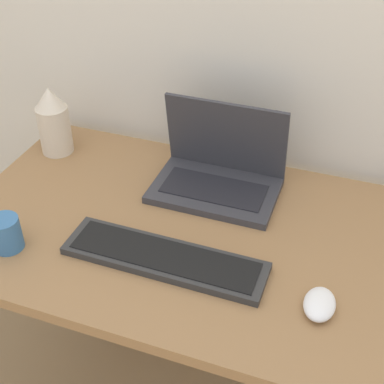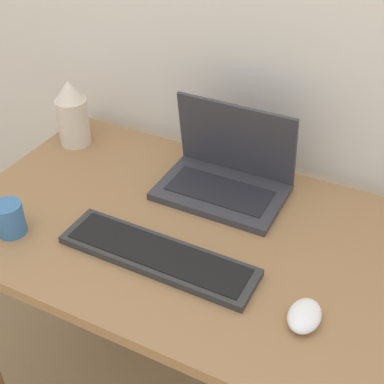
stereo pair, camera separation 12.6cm
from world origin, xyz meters
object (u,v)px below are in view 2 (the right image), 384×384
mouse (304,316)px  keyboard (158,255)px  vase (72,113)px  mug (9,219)px  laptop (227,173)px

mouse → keyboard: bearing=176.0°
keyboard → mouse: size_ratio=4.96×
vase → mug: size_ratio=2.46×
mouse → mug: (-0.71, -0.05, 0.02)m
laptop → keyboard: laptop is taller
mug → mouse: bearing=4.3°
mouse → vase: size_ratio=0.46×
keyboard → vase: size_ratio=2.31×
keyboard → mug: 0.37m
vase → mouse: bearing=-23.2°
laptop → mouse: laptop is taller
keyboard → mouse: mouse is taller
laptop → mouse: (0.32, -0.34, -0.03)m
mouse → vase: vase is taller
vase → mug: (0.12, -0.41, -0.06)m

